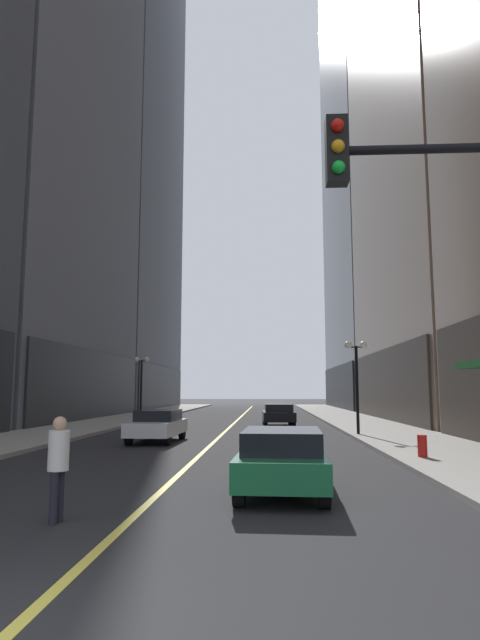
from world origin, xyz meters
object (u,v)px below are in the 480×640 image
at_px(car_white, 158,424).
at_px(street_lamp_left_far, 141,374).
at_px(fire_hydrant_right, 422,448).
at_px(street_lamp_right_mid, 356,366).
at_px(car_black, 278,414).
at_px(pedestrian_in_white_shirt, 58,460).
at_px(car_green, 282,458).

relative_size(car_white, street_lamp_left_far, 0.96).
distance_m(car_white, fire_hydrant_right, 10.97).
bearing_deg(street_lamp_right_mid, car_white, -162.63).
bearing_deg(car_black, car_white, -116.50).
relative_size(car_white, pedestrian_in_white_shirt, 2.49).
xyz_separation_m(car_green, car_white, (-4.94, 11.07, 0.00)).
relative_size(car_green, car_black, 1.02).
bearing_deg(pedestrian_in_white_shirt, car_white, 95.01).
bearing_deg(pedestrian_in_white_shirt, street_lamp_right_mid, 65.41).
bearing_deg(street_lamp_left_far, pedestrian_in_white_shirt, -79.23).
xyz_separation_m(car_white, street_lamp_left_far, (-4.04, 13.82, 2.54)).
bearing_deg(car_green, pedestrian_in_white_shirt, -144.12).
bearing_deg(pedestrian_in_white_shirt, fire_hydrant_right, 44.42).
height_order(pedestrian_in_white_shirt, fire_hydrant_right, pedestrian_in_white_shirt).
height_order(car_green, street_lamp_left_far, street_lamp_left_far).
bearing_deg(fire_hydrant_right, car_green, -129.78).
xyz_separation_m(car_black, pedestrian_in_white_shirt, (-4.02, -24.26, 0.27)).
height_order(car_green, fire_hydrant_right, car_green).
relative_size(street_lamp_right_mid, fire_hydrant_right, 5.54).
distance_m(street_lamp_left_far, fire_hydrant_right, 23.94).
distance_m(car_green, car_black, 21.56).
bearing_deg(street_lamp_right_mid, fire_hydrant_right, -86.68).
bearing_deg(pedestrian_in_white_shirt, car_green, 35.88).
bearing_deg(car_black, pedestrian_in_white_shirt, -99.41).
relative_size(pedestrian_in_white_shirt, street_lamp_right_mid, 0.38).
distance_m(pedestrian_in_white_shirt, street_lamp_left_far, 28.18).
distance_m(car_white, pedestrian_in_white_shirt, 13.82).
height_order(car_white, fire_hydrant_right, car_white).
xyz_separation_m(car_green, car_black, (0.29, 21.56, 0.00)).
relative_size(car_green, pedestrian_in_white_shirt, 2.47).
height_order(car_black, street_lamp_left_far, street_lamp_left_far).
bearing_deg(car_white, street_lamp_right_mid, 17.37).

